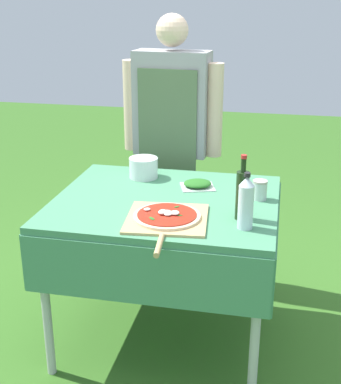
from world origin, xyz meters
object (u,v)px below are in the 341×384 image
Objects in this scene: sauce_jar at (260,191)px; pizza_on_peel at (167,218)px; water_bottle at (246,202)px; herb_container at (197,184)px; person_cook at (172,129)px; oil_bottle at (242,194)px; mixing_tub at (144,168)px; prep_table at (166,216)px.

pizza_on_peel is at bearing -138.13° from sauce_jar.
water_bottle reaches higher than herb_container.
person_cook is 1.14m from water_bottle.
herb_container is (-0.29, 0.47, -0.10)m from water_bottle.
herb_container is (0.25, -0.53, -0.16)m from person_cook.
mixing_tub is at bearing 141.11° from oil_bottle.
mixing_tub reaches higher than sauce_jar.
pizza_on_peel is at bearing -164.15° from oil_bottle.
person_cook is 1.02m from pizza_on_peel.
prep_table is 0.26m from herb_container.
person_cook reaches higher than herb_container.
person_cook is 1.04m from oil_bottle.
oil_bottle is 1.19× the size of water_bottle.
oil_bottle reaches higher than prep_table.
prep_table is at bearing 156.72° from oil_bottle.
person_cook is 0.61m from herb_container.
prep_table is 0.49m from sauce_jar.
pizza_on_peel is (0.18, -1.00, -0.16)m from person_cook.
pizza_on_peel is at bearing 178.75° from water_bottle.
oil_bottle is at bearing -54.67° from herb_container.
prep_table is at bearing 147.07° from water_bottle.
pizza_on_peel is 1.87× the size of oil_bottle.
sauce_jar is at bearing 137.07° from person_cook.
pizza_on_peel is at bearing -76.63° from prep_table.
herb_container is at bearing 125.33° from oil_bottle.
water_bottle is 0.37m from sauce_jar.
sauce_jar is (0.65, -0.21, -0.01)m from mixing_tub.
oil_bottle is 3.05× the size of sauce_jar.
herb_container is (0.07, 0.46, 0.01)m from pizza_on_peel.
herb_container is 1.31× the size of mixing_tub.
pizza_on_peel is 0.62m from mixing_tub.
oil_bottle reaches higher than sauce_jar.
herb_container is at bearing 121.36° from water_bottle.
sauce_jar is (0.07, 0.26, -0.08)m from oil_bottle.
person_cook is at bearing 94.69° from pizza_on_peel.
person_cook is at bearing 115.25° from herb_container.
mixing_tub reaches higher than prep_table.
prep_table is 0.29m from pizza_on_peel.
water_bottle is at bearing -43.21° from mixing_tub.
person_cook reaches higher than prep_table.
sauce_jar reaches higher than prep_table.
sauce_jar is at bearing 36.08° from pizza_on_peel.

